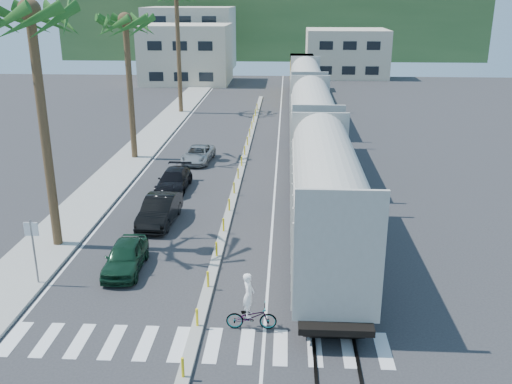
# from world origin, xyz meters

# --- Properties ---
(ground) EXTENTS (140.00, 140.00, 0.00)m
(ground) POSITION_xyz_m (0.00, 0.00, 0.00)
(ground) COLOR #28282B
(ground) RESTS_ON ground
(sidewalk) EXTENTS (3.00, 90.00, 0.15)m
(sidewalk) POSITION_xyz_m (-8.50, 25.00, 0.07)
(sidewalk) COLOR gray
(sidewalk) RESTS_ON ground
(rails) EXTENTS (1.56, 100.00, 0.06)m
(rails) POSITION_xyz_m (5.00, 28.00, 0.03)
(rails) COLOR black
(rails) RESTS_ON ground
(median) EXTENTS (0.45, 60.00, 0.85)m
(median) POSITION_xyz_m (0.00, 19.96, 0.09)
(median) COLOR gray
(median) RESTS_ON ground
(crosswalk) EXTENTS (14.00, 2.20, 0.01)m
(crosswalk) POSITION_xyz_m (0.00, -2.00, 0.01)
(crosswalk) COLOR silver
(crosswalk) RESTS_ON ground
(lane_markings) EXTENTS (9.42, 90.00, 0.01)m
(lane_markings) POSITION_xyz_m (-2.15, 25.00, 0.00)
(lane_markings) COLOR silver
(lane_markings) RESTS_ON ground
(freight_train) EXTENTS (3.00, 60.94, 5.85)m
(freight_train) POSITION_xyz_m (5.00, 25.29, 2.91)
(freight_train) COLOR #AAA89C
(freight_train) RESTS_ON ground
(palm_trees) EXTENTS (3.50, 37.20, 13.75)m
(palm_trees) POSITION_xyz_m (-8.10, 22.70, 10.81)
(palm_trees) COLOR brown
(palm_trees) RESTS_ON ground
(street_sign) EXTENTS (0.60, 0.08, 3.00)m
(street_sign) POSITION_xyz_m (-7.30, 2.00, 1.97)
(street_sign) COLOR slate
(street_sign) RESTS_ON ground
(buildings) EXTENTS (38.00, 27.00, 10.00)m
(buildings) POSITION_xyz_m (-6.41, 71.66, 4.36)
(buildings) COLOR #C2B49A
(buildings) RESTS_ON ground
(hillside) EXTENTS (80.00, 20.00, 12.00)m
(hillside) POSITION_xyz_m (0.00, 100.00, 6.00)
(hillside) COLOR #385628
(hillside) RESTS_ON ground
(car_lead) EXTENTS (1.87, 4.03, 1.33)m
(car_lead) POSITION_xyz_m (-3.94, 3.62, 0.67)
(car_lead) COLOR #10311E
(car_lead) RESTS_ON ground
(car_second) EXTENTS (1.99, 4.66, 1.49)m
(car_second) POSITION_xyz_m (-3.61, 9.27, 0.74)
(car_second) COLOR black
(car_second) RESTS_ON ground
(car_third) EXTENTS (1.99, 4.54, 1.30)m
(car_third) POSITION_xyz_m (-3.91, 14.88, 0.65)
(car_third) COLOR black
(car_third) RESTS_ON ground
(car_rear) EXTENTS (2.60, 4.52, 1.17)m
(car_rear) POSITION_xyz_m (-3.35, 21.39, 0.59)
(car_rear) COLOR #9EA1A2
(car_rear) RESTS_ON ground
(cyclist) EXTENTS (0.80, 1.91, 2.27)m
(cyclist) POSITION_xyz_m (1.98, -0.84, 0.73)
(cyclist) COLOR #9EA0A5
(cyclist) RESTS_ON ground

